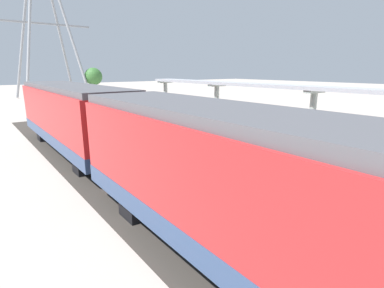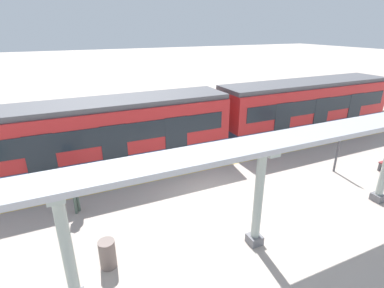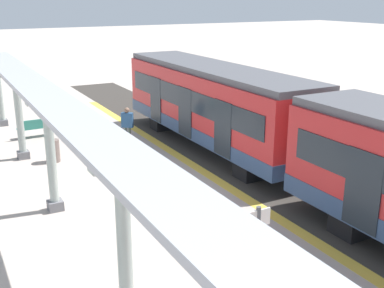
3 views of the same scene
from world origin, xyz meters
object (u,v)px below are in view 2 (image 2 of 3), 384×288
object	(u,v)px
platform_info_sign	(338,146)
trash_bin	(108,254)
canopy_pillar_second	(67,250)
train_near_carriage	(109,135)
canopy_pillar_third	(258,197)
passenger_waiting_near_edge	(74,188)
train_far_carriage	(305,107)

from	to	relation	value
platform_info_sign	trash_bin	bearing A→B (deg)	-81.57
canopy_pillar_second	train_near_carriage	bearing A→B (deg)	162.62
canopy_pillar_second	trash_bin	world-z (taller)	canopy_pillar_second
canopy_pillar_third	passenger_waiting_near_edge	distance (m)	6.66
train_near_carriage	trash_bin	world-z (taller)	train_near_carriage
canopy_pillar_third	platform_info_sign	world-z (taller)	canopy_pillar_third
canopy_pillar_third	passenger_waiting_near_edge	world-z (taller)	canopy_pillar_third
canopy_pillar_second	trash_bin	size ratio (longest dim) A/B	3.84
canopy_pillar_second	platform_info_sign	world-z (taller)	canopy_pillar_second
canopy_pillar_second	platform_info_sign	distance (m)	12.37
train_near_carriage	trash_bin	size ratio (longest dim) A/B	13.11
trash_bin	platform_info_sign	bearing A→B (deg)	98.43
canopy_pillar_second	canopy_pillar_third	xyz separation A→B (m)	(0.00, 5.47, 0.00)
train_far_carriage	trash_bin	distance (m)	15.04
train_near_carriage	passenger_waiting_near_edge	xyz separation A→B (m)	(3.09, -1.90, -0.77)
canopy_pillar_second	passenger_waiting_near_edge	size ratio (longest dim) A/B	2.01
canopy_pillar_third	platform_info_sign	bearing A→B (deg)	111.67
platform_info_sign	passenger_waiting_near_edge	xyz separation A→B (m)	(-1.64, -11.68, -0.27)
train_near_carriage	canopy_pillar_third	size ratio (longest dim) A/B	3.42
canopy_pillar_third	passenger_waiting_near_edge	bearing A→B (deg)	-130.13
train_near_carriage	platform_info_sign	xyz separation A→B (m)	(4.73, 9.78, -0.50)
trash_bin	passenger_waiting_near_edge	distance (m)	3.39
train_far_carriage	platform_info_sign	distance (m)	5.34
train_far_carriage	passenger_waiting_near_edge	distance (m)	14.47
canopy_pillar_third	trash_bin	xyz separation A→B (m)	(-0.98, -4.50, -1.29)
train_far_carriage	trash_bin	bearing A→B (deg)	-64.81
passenger_waiting_near_edge	canopy_pillar_second	bearing A→B (deg)	-5.40
trash_bin	train_far_carriage	bearing A→B (deg)	115.19
train_near_carriage	canopy_pillar_third	xyz separation A→B (m)	(7.36, 3.17, -0.10)
platform_info_sign	passenger_waiting_near_edge	bearing A→B (deg)	-98.00
trash_bin	train_near_carriage	bearing A→B (deg)	168.19
train_far_carriage	canopy_pillar_third	size ratio (longest dim) A/B	3.42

